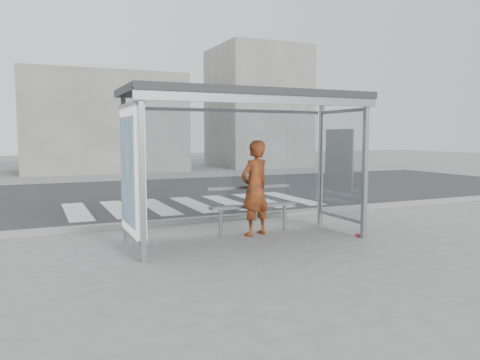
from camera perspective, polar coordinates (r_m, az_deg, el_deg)
name	(u,v)px	position (r m, az deg, el deg)	size (l,w,h in m)	color
ground	(247,240)	(8.38, 0.89, -7.36)	(80.00, 80.00, 0.00)	slate
road	(154,195)	(14.93, -10.50, -1.76)	(30.00, 10.00, 0.01)	#29292C
curb	(209,219)	(10.13, -3.77, -4.77)	(30.00, 0.18, 0.12)	gray
crosswalk	(194,204)	(12.68, -5.64, -2.98)	(6.55, 3.00, 0.00)	silver
bus_shelter	(226,128)	(8.08, -1.68, 6.34)	(4.25, 1.65, 2.62)	gray
building_center	(103,123)	(25.65, -16.40, 6.68)	(8.00, 5.00, 5.00)	slate
building_right	(257,108)	(28.34, 2.11, 8.79)	(5.00, 5.00, 7.00)	slate
person	(255,188)	(8.66, 1.85, -1.00)	(0.65, 0.42, 1.77)	#E94A16
bench	(253,205)	(8.89, 1.58, -3.13)	(1.73, 0.29, 0.89)	slate
soda_can	(359,235)	(8.93, 14.36, -6.49)	(0.07, 0.07, 0.13)	#D43E4D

